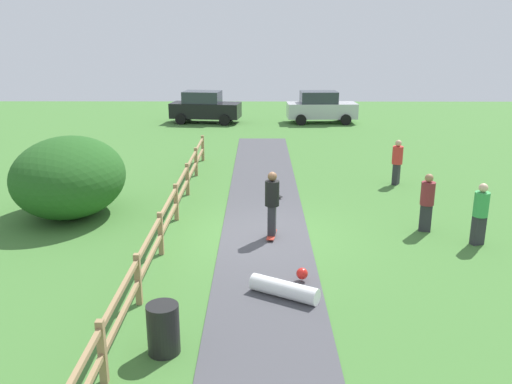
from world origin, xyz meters
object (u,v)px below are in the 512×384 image
(trash_bin, at_px, (163,329))
(skater_fallen, at_px, (286,288))
(bystander_red, at_px, (397,160))
(parked_car_silver, at_px, (321,107))
(bush_large, at_px, (69,177))
(skater_riding, at_px, (272,201))
(bystander_maroon, at_px, (427,200))
(skateboard_loose, at_px, (274,194))
(parked_car_black, at_px, (205,107))
(bystander_green, at_px, (480,211))

(trash_bin, height_order, skater_fallen, trash_bin)
(skater_fallen, height_order, bystander_red, bystander_red)
(trash_bin, relative_size, bystander_red, 0.55)
(bystander_red, relative_size, parked_car_silver, 0.39)
(bush_large, height_order, parked_car_silver, bush_large)
(skater_riding, relative_size, bystander_maroon, 1.10)
(trash_bin, relative_size, skater_riding, 0.49)
(skater_fallen, relative_size, skateboard_loose, 1.86)
(skater_fallen, bearing_deg, bystander_red, 63.13)
(bystander_maroon, relative_size, parked_car_black, 0.37)
(skateboard_loose, bearing_deg, bystander_red, 19.64)
(bystander_maroon, distance_m, bystander_red, 4.84)
(bystander_red, bearing_deg, skater_riding, -130.83)
(bystander_green, bearing_deg, parked_car_black, 114.51)
(skater_fallen, bearing_deg, skateboard_loose, 90.45)
(skater_riding, distance_m, skateboard_loose, 3.90)
(parked_car_black, bearing_deg, parked_car_silver, -0.07)
(trash_bin, xyz_separation_m, bystander_red, (6.63, 10.80, 0.45))
(parked_car_silver, bearing_deg, parked_car_black, 179.93)
(skater_riding, height_order, parked_car_black, parked_car_black)
(skater_fallen, distance_m, skateboard_loose, 7.15)
(bush_large, height_order, bystander_maroon, bush_large)
(skater_riding, bearing_deg, bystander_red, 49.17)
(skater_riding, bearing_deg, skater_fallen, -86.35)
(skater_fallen, bearing_deg, parked_car_silver, 81.98)
(bystander_red, relative_size, parked_car_black, 0.37)
(skater_riding, distance_m, parked_car_silver, 19.72)
(bush_large, height_order, bystander_green, bush_large)
(bush_large, xyz_separation_m, parked_car_black, (2.33, 17.55, -0.24))
(parked_car_silver, bearing_deg, skateboard_loose, -101.80)
(skateboard_loose, height_order, parked_car_black, parked_car_black)
(skater_fallen, relative_size, parked_car_silver, 0.35)
(bystander_maroon, distance_m, parked_car_silver, 18.88)
(skater_fallen, distance_m, bystander_red, 9.83)
(bystander_maroon, relative_size, bystander_green, 1.00)
(skateboard_loose, bearing_deg, bystander_maroon, -38.00)
(bystander_maroon, distance_m, bystander_green, 1.46)
(skateboard_loose, bearing_deg, bush_large, -162.92)
(skater_fallen, height_order, bystander_maroon, bystander_maroon)
(bystander_maroon, relative_size, parked_car_silver, 0.39)
(bystander_maroon, relative_size, bystander_red, 1.00)
(skater_fallen, xyz_separation_m, parked_car_silver, (3.21, 22.79, 0.76))
(bush_large, xyz_separation_m, skater_riding, (6.02, -1.88, -0.16))
(bystander_maroon, xyz_separation_m, bystander_green, (1.08, -0.97, 0.00))
(trash_bin, xyz_separation_m, parked_car_silver, (5.41, 24.84, 0.51))
(bush_large, height_order, skater_riding, bush_large)
(bystander_red, height_order, parked_car_black, parked_car_black)
(bush_large, relative_size, skater_fallen, 2.64)
(bystander_red, bearing_deg, bystander_maroon, -94.33)
(bystander_green, height_order, bystander_red, bystander_green)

